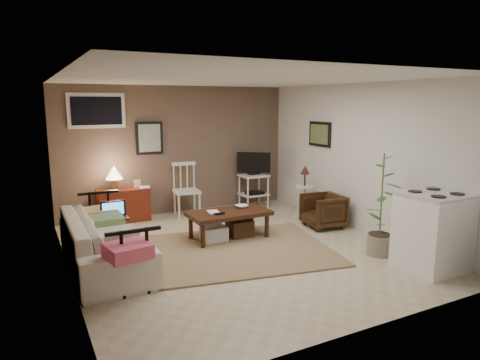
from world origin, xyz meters
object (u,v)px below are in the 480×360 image
tv_stand (254,178)px  stove (433,231)px  red_console (123,202)px  side_table (305,185)px  coffee_table (228,223)px  potted_plant (381,201)px  sofa (104,232)px  armchair (323,209)px  spindle_chair (186,191)px

tv_stand → stove: (0.42, -3.86, -0.10)m
red_console → side_table: 3.30m
coffee_table → potted_plant: 2.27m
coffee_table → sofa: size_ratio=0.55×
coffee_table → armchair: 1.72m
tv_stand → armchair: 1.82m
coffee_table → spindle_chair: (-0.08, 1.63, 0.20)m
sofa → stove: size_ratio=2.27×
sofa → red_console: red_console is taller
red_console → potted_plant: (2.78, -3.36, 0.42)m
armchair → potted_plant: 1.51m
coffee_table → side_table: size_ratio=1.30×
coffee_table → potted_plant: potted_plant is taller
spindle_chair → side_table: (1.92, -1.05, 0.13)m
sofa → potted_plant: potted_plant is taller
sofa → stove: (3.67, -2.04, 0.05)m
side_table → armchair: side_table is taller
stove → tv_stand: bearing=96.2°
red_console → stove: size_ratio=1.02×
coffee_table → stove: bearing=-51.7°
tv_stand → side_table: size_ratio=1.17×
sofa → spindle_chair: size_ratio=2.28×
red_console → stove: 5.02m
side_table → sofa: bearing=-168.1°
spindle_chair → potted_plant: 3.61m
coffee_table → red_console: bearing=124.3°
spindle_chair → coffee_table: bearing=-87.2°
sofa → side_table: size_ratio=2.36×
tv_stand → potted_plant: 3.20m
side_table → armchair: (-0.13, -0.72, -0.28)m
sofa → red_console: size_ratio=2.22×
coffee_table → stove: stove is taller
red_console → spindle_chair: 1.16m
spindle_chair → tv_stand: tv_stand is taller
coffee_table → side_table: 1.96m
coffee_table → sofa: 1.91m
armchair → spindle_chair: bearing=-128.0°
side_table → stove: (-0.07, -2.83, -0.10)m
armchair → sofa: bearing=-82.3°
sofa → armchair: sofa is taller
spindle_chair → armchair: size_ratio=1.59×
spindle_chair → sofa: bearing=-134.7°
spindle_chair → red_console: bearing=172.1°
tv_stand → red_console: bearing=176.2°
spindle_chair → armchair: 2.52m
armchair → stove: (0.06, -2.11, 0.18)m
coffee_table → red_console: red_console is taller
sofa → coffee_table: bearing=-83.7°
coffee_table → side_table: side_table is taller
sofa → stove: bearing=-119.1°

